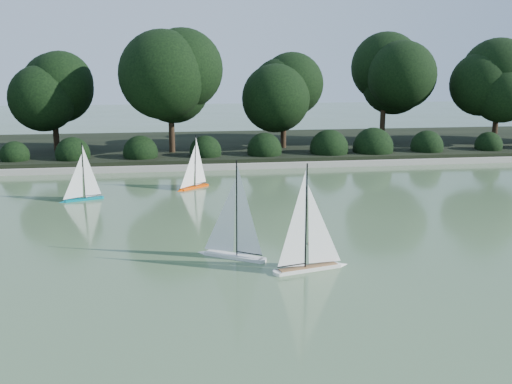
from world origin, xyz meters
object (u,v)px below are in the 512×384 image
Objects in this scene: sailboat_white_a at (229,241)px; race_buoy at (312,244)px; sailboat_white_b at (314,252)px; sailboat_teal at (80,191)px; sailboat_orange at (192,180)px.

race_buoy is at bearing 17.03° from sailboat_white_a.
sailboat_white_b is 1.24× the size of sailboat_teal.
sailboat_orange is (-0.44, 5.69, -0.05)m from sailboat_white_a.
sailboat_orange reaches higher than sailboat_teal.
sailboat_white_b reaches higher than sailboat_orange.
sailboat_orange reaches higher than race_buoy.
sailboat_white_a is 5.71m from sailboat_orange.
sailboat_orange is at bearing 105.06° from sailboat_white_b.
race_buoy is at bearing -68.62° from sailboat_orange.
sailboat_white_a is 5.69m from sailboat_teal.
sailboat_white_b is 7.12m from sailboat_teal.
sailboat_teal reaches higher than race_buoy.
race_buoy is (0.29, 1.29, -0.29)m from sailboat_white_b.
sailboat_teal is at bearing 129.27° from sailboat_white_b.
sailboat_white_a is 1.19× the size of sailboat_orange.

